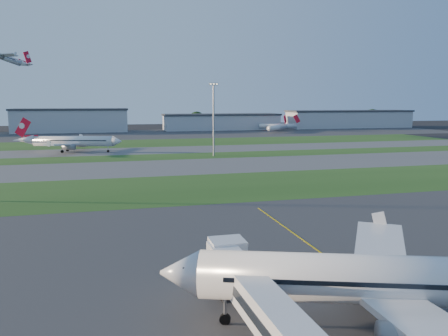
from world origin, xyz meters
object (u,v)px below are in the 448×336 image
object	(u,v)px
mini_jet_near	(278,127)
mini_jet_far	(278,126)
airliner_taxiing	(73,141)
light_mast_centre	(214,114)
airliner_parked	(399,282)
jet_bridge	(268,312)

from	to	relation	value
mini_jet_near	mini_jet_far	xyz separation A→B (m)	(6.85, 16.33, 0.00)
airliner_taxiing	light_mast_centre	distance (m)	57.10
airliner_parked	mini_jet_far	bearing A→B (deg)	90.09
airliner_parked	mini_jet_near	distance (m)	246.95
jet_bridge	mini_jet_near	bearing A→B (deg)	68.41
jet_bridge	mini_jet_near	world-z (taller)	mini_jet_near
mini_jet_near	light_mast_centre	distance (m)	131.22
airliner_parked	mini_jet_far	distance (m)	264.62
airliner_taxiing	mini_jet_far	xyz separation A→B (m)	(124.82, 102.20, -0.91)
jet_bridge	airliner_parked	xyz separation A→B (m)	(12.01, 1.49, 0.40)
light_mast_centre	jet_bridge	bearing A→B (deg)	-101.38
airliner_parked	airliner_taxiing	size ratio (longest dim) A/B	1.04
airliner_taxiing	mini_jet_near	distance (m)	145.91
airliner_parked	mini_jet_far	world-z (taller)	airliner_parked
mini_jet_far	light_mast_centre	world-z (taller)	light_mast_centre
mini_jet_far	light_mast_centre	size ratio (longest dim) A/B	1.10
mini_jet_near	mini_jet_far	bearing A→B (deg)	21.42
airliner_taxiing	light_mast_centre	xyz separation A→B (m)	(49.86, -25.70, 10.63)
mini_jet_far	airliner_parked	bearing A→B (deg)	-100.25
jet_bridge	mini_jet_far	distance (m)	270.23
jet_bridge	light_mast_centre	size ratio (longest dim) A/B	1.04
airliner_taxiing	mini_jet_far	distance (m)	161.32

